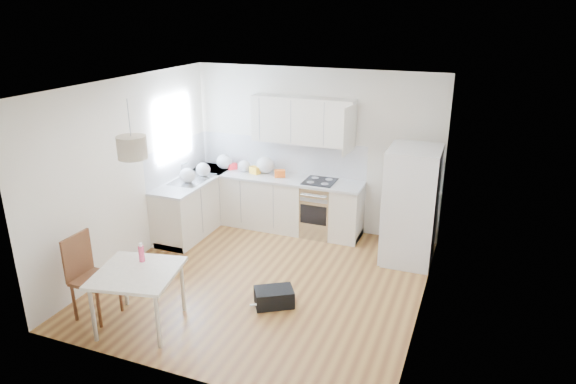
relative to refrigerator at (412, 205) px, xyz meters
The scene contains 29 objects.
floor 2.41m from the refrigerator, 140.88° to the right, with size 4.20×4.20×0.00m, color brown.
ceiling 2.90m from the refrigerator, 140.88° to the right, with size 4.20×4.20×0.00m, color white.
wall_back 1.93m from the refrigerator, 158.66° to the left, with size 4.20×4.20×0.00m, color white.
wall_left 4.13m from the refrigerator, 159.75° to the right, with size 4.20×4.20×0.00m, color white.
wall_right 1.54m from the refrigerator, 75.92° to the right, with size 4.20×4.20×0.00m, color white.
window_glassblock 3.94m from the refrigerator, behind, with size 0.02×1.00×1.00m, color #BFE0F9.
cabinets_back 2.41m from the refrigerator, behind, with size 3.00×0.60×0.88m, color silver.
cabinets_left 3.58m from the refrigerator, behind, with size 0.60×1.80×0.88m, color silver.
counter_back 2.38m from the refrigerator, behind, with size 3.02×0.64×0.04m, color silver.
counter_left 3.55m from the refrigerator, behind, with size 0.64×1.82×0.04m, color silver.
backsplash_back 2.46m from the refrigerator, 163.93° to the left, with size 3.00×0.01×0.58m, color white.
backsplash_left 3.86m from the refrigerator, behind, with size 0.01×1.80×0.58m, color white.
upper_cabinets 2.21m from the refrigerator, 164.61° to the left, with size 1.70×0.32×0.75m, color silver.
range_oven 1.65m from the refrigerator, 166.13° to the left, with size 0.50×0.61×0.88m, color #B7B9BB, non-canonical shape.
sink 3.55m from the refrigerator, behind, with size 0.50×0.80×0.16m, color #B7B9BB, non-canonical shape.
refrigerator is the anchor object (origin of this frame).
dining_table 3.97m from the refrigerator, 132.88° to the right, with size 1.08×1.08×0.72m.
dining_chair 4.43m from the refrigerator, 138.44° to the right, with size 0.44×0.44×1.05m, color #4B2516, non-canonical shape.
drink_bottle 3.86m from the refrigerator, 136.25° to the right, with size 0.07×0.07×0.24m, color #F1436B.
gym_bag 2.49m from the refrigerator, 125.80° to the right, with size 0.48×0.32×0.22m, color black.
pendant_lamp 4.08m from the refrigerator, 133.13° to the right, with size 0.32×0.32×0.25m, color #B8A68D.
grocery_bag_a 3.35m from the refrigerator, behind, with size 0.29×0.24×0.26m, color silver.
grocery_bag_b 2.96m from the refrigerator, behind, with size 0.22×0.19×0.20m, color silver.
grocery_bag_c 2.61m from the refrigerator, 169.18° to the left, with size 0.32×0.27×0.29m, color silver.
grocery_bag_d 3.47m from the refrigerator, behind, with size 0.25×0.21×0.23m, color silver.
grocery_bag_e 3.55m from the refrigerator, behind, with size 0.27×0.23×0.24m, color silver.
snack_orange 2.28m from the refrigerator, behind, with size 0.17×0.11×0.12m, color #E85814.
snack_yellow 2.74m from the refrigerator, behind, with size 0.17×0.11×0.12m, color yellow.
snack_red 3.21m from the refrigerator, behind, with size 0.15×0.10×0.11m, color red.
Camera 1 is at (2.59, -5.74, 3.59)m, focal length 32.00 mm.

